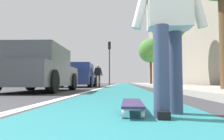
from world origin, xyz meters
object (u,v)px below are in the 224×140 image
street_tree_mid (169,23)px  pedestrian_distant (98,74)px  parked_car_near (39,70)px  street_tree_far (151,51)px  skater_person (169,17)px  traffic_light (109,55)px  parked_car_mid (79,76)px  skateboard (132,104)px

street_tree_mid → pedestrian_distant: bearing=70.0°
parked_car_near → pedestrian_distant: (7.27, -1.04, 0.14)m
street_tree_far → pedestrian_distant: bearing=147.3°
skater_person → traffic_light: size_ratio=0.35×
parked_car_mid → street_tree_far: size_ratio=0.95×
skateboard → street_tree_far: street_tree_far is taller
parked_car_mid → street_tree_mid: street_tree_mid is taller
traffic_light → skater_person: bearing=-174.3°
skater_person → street_tree_mid: 11.07m
skater_person → street_tree_mid: street_tree_mid is taller
skateboard → traffic_light: 20.40m
skater_person → street_tree_mid: size_ratio=0.32×
skateboard → pedestrian_distant: size_ratio=0.57×
street_tree_far → street_tree_mid: bearing=-180.0°
parked_car_mid → pedestrian_distant: 1.42m
skater_person → pedestrian_distant: bearing=10.4°
skateboard → street_tree_mid: street_tree_mid is taller
street_tree_far → pedestrian_distant: 8.62m
street_tree_far → traffic_light: bearing=73.5°
traffic_light → street_tree_mid: street_tree_mid is taller
skateboard → skater_person: skater_person is taller
parked_car_mid → street_tree_far: street_tree_far is taller
skateboard → parked_car_mid: parked_car_mid is taller
parked_car_near → street_tree_far: bearing=-21.1°
traffic_light → street_tree_mid: 10.69m
parked_car_near → street_tree_mid: 8.48m
pedestrian_distant → skater_person: bearing=-169.6°
parked_car_near → traffic_light: size_ratio=0.87×
parked_car_mid → traffic_light: bearing=-7.9°
skateboard → pedestrian_distant: 12.08m
street_tree_far → parked_car_near: bearing=158.9°
street_tree_mid → street_tree_far: 8.54m
skater_person → street_tree_mid: bearing=-12.1°
parked_car_near → street_tree_far: (14.19, -5.49, 2.74)m
skater_person → parked_car_mid: skater_person is taller
skateboard → street_tree_far: size_ratio=0.18×
parked_car_near → street_tree_far: 15.46m
skateboard → street_tree_mid: bearing=-14.1°
parked_car_near → street_tree_far: size_ratio=0.86×
parked_car_mid → pedestrian_distant: (0.92, -1.07, 0.14)m
parked_car_near → pedestrian_distant: size_ratio=2.72×
traffic_light → street_tree_mid: (-9.79, -4.25, 0.65)m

